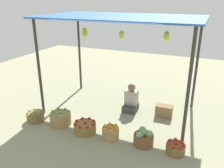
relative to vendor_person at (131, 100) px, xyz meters
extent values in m
plane|color=#989775|center=(-0.29, -0.09, -0.30)|extent=(14.00, 14.00, 0.00)
cylinder|color=#38332D|center=(-2.11, -1.08, 0.94)|extent=(0.07, 0.07, 2.48)
cylinder|color=#38332D|center=(1.52, -1.08, 0.94)|extent=(0.07, 0.07, 2.48)
cylinder|color=#38332D|center=(-2.11, 0.90, 0.94)|extent=(0.07, 0.07, 2.48)
cylinder|color=#38332D|center=(1.52, 0.90, 0.94)|extent=(0.07, 0.07, 2.48)
cube|color=#3463A8|center=(-0.29, -0.09, 2.20)|extent=(3.93, 2.29, 0.04)
ellipsoid|color=gold|center=(-1.34, -0.05, 1.76)|extent=(0.14, 0.14, 0.26)
ellipsoid|color=yellow|center=(-0.28, -0.06, 1.76)|extent=(0.13, 0.13, 0.21)
ellipsoid|color=yellow|center=(0.79, 0.20, 1.76)|extent=(0.15, 0.15, 0.25)
cube|color=#3E403E|center=(0.00, -0.03, -0.21)|extent=(0.36, 0.44, 0.18)
cube|color=#AEA497|center=(0.00, 0.02, 0.08)|extent=(0.34, 0.22, 0.40)
sphere|color=#806047|center=(0.00, 0.02, 0.38)|extent=(0.21, 0.21, 0.21)
cylinder|color=brown|center=(-2.03, -1.50, -0.19)|extent=(0.43, 0.43, 0.22)
sphere|color=#388526|center=(-2.03, -1.50, -0.06)|extent=(0.04, 0.04, 0.04)
sphere|color=#327F2B|center=(-1.84, -1.50, -0.07)|extent=(0.04, 0.04, 0.04)
sphere|color=#388636|center=(-1.89, -1.36, -0.07)|extent=(0.04, 0.04, 0.04)
sphere|color=green|center=(-2.03, -1.31, -0.07)|extent=(0.04, 0.04, 0.04)
sphere|color=#3D8B32|center=(-2.16, -1.36, -0.07)|extent=(0.04, 0.04, 0.04)
sphere|color=#368E34|center=(-2.22, -1.50, -0.07)|extent=(0.04, 0.04, 0.04)
sphere|color=#318126|center=(-2.16, -1.64, -0.07)|extent=(0.04, 0.04, 0.04)
sphere|color=green|center=(-2.03, -1.69, -0.07)|extent=(0.04, 0.04, 0.04)
sphere|color=#358F29|center=(-1.89, -1.64, -0.07)|extent=(0.04, 0.04, 0.04)
cylinder|color=#A37F4D|center=(-1.34, -1.40, -0.15)|extent=(0.51, 0.51, 0.29)
sphere|color=#62B44F|center=(-1.34, -1.40, 0.02)|extent=(0.07, 0.07, 0.07)
sphere|color=#64BB4E|center=(-1.12, -1.40, 0.02)|extent=(0.07, 0.07, 0.07)
sphere|color=#71AB48|center=(-1.19, -1.24, 0.02)|extent=(0.07, 0.07, 0.07)
sphere|color=#73A946|center=(-1.34, -1.18, 0.02)|extent=(0.07, 0.07, 0.07)
sphere|color=#67A947|center=(-1.49, -1.24, 0.02)|extent=(0.07, 0.07, 0.07)
sphere|color=#6CB54E|center=(-1.55, -1.40, 0.02)|extent=(0.07, 0.07, 0.07)
sphere|color=#6FB848|center=(-1.49, -1.55, 0.02)|extent=(0.07, 0.07, 0.07)
sphere|color=#64BA46|center=(-1.34, -1.61, 0.02)|extent=(0.07, 0.07, 0.07)
sphere|color=#67AF4B|center=(-1.19, -1.55, 0.02)|extent=(0.07, 0.07, 0.07)
cylinder|color=olive|center=(-0.61, -1.47, -0.19)|extent=(0.52, 0.52, 0.22)
sphere|color=red|center=(-0.61, -1.47, -0.05)|extent=(0.07, 0.07, 0.07)
sphere|color=#A81625|center=(-0.40, -1.47, -0.06)|extent=(0.07, 0.07, 0.07)
sphere|color=#AD1A1D|center=(-0.46, -1.32, -0.06)|extent=(0.07, 0.07, 0.07)
sphere|color=#B4171C|center=(-0.61, -1.26, -0.06)|extent=(0.07, 0.07, 0.07)
sphere|color=#B51629|center=(-0.77, -1.32, -0.06)|extent=(0.07, 0.07, 0.07)
sphere|color=#AF171E|center=(-0.83, -1.47, -0.06)|extent=(0.07, 0.07, 0.07)
sphere|color=red|center=(-0.77, -1.63, -0.06)|extent=(0.07, 0.07, 0.07)
sphere|color=#B41E1A|center=(-0.61, -1.69, -0.06)|extent=(0.07, 0.07, 0.07)
sphere|color=red|center=(-0.46, -1.63, -0.06)|extent=(0.07, 0.07, 0.07)
cylinder|color=tan|center=(0.04, -1.48, -0.17)|extent=(0.37, 0.37, 0.26)
sphere|color=orange|center=(0.04, -1.48, -0.01)|extent=(0.08, 0.08, 0.08)
sphere|color=orange|center=(0.18, -1.48, -0.02)|extent=(0.08, 0.08, 0.08)
sphere|color=orange|center=(0.11, -1.35, -0.02)|extent=(0.08, 0.08, 0.08)
sphere|color=orange|center=(-0.03, -1.35, -0.02)|extent=(0.08, 0.08, 0.08)
sphere|color=orange|center=(-0.11, -1.48, -0.02)|extent=(0.08, 0.08, 0.08)
sphere|color=orange|center=(-0.03, -1.60, -0.02)|extent=(0.08, 0.08, 0.08)
sphere|color=orange|center=(0.11, -1.60, -0.02)|extent=(0.08, 0.08, 0.08)
cylinder|color=brown|center=(0.77, -1.42, -0.18)|extent=(0.43, 0.43, 0.25)
sphere|color=#749E5D|center=(0.77, -1.42, 0.01)|extent=(0.15, 0.15, 0.15)
sphere|color=#78A460|center=(0.89, -1.42, -0.01)|extent=(0.15, 0.15, 0.15)
sphere|color=#71A661|center=(0.71, -1.32, -0.01)|extent=(0.15, 0.15, 0.15)
sphere|color=#709F6B|center=(0.71, -1.53, -0.01)|extent=(0.15, 0.15, 0.15)
cylinder|color=brown|center=(1.44, -1.44, -0.20)|extent=(0.38, 0.38, 0.20)
sphere|color=red|center=(1.44, -1.44, -0.07)|extent=(0.07, 0.07, 0.07)
sphere|color=red|center=(1.59, -1.44, -0.08)|extent=(0.07, 0.07, 0.07)
sphere|color=red|center=(1.53, -1.33, -0.08)|extent=(0.07, 0.07, 0.07)
sphere|color=red|center=(1.41, -1.30, -0.08)|extent=(0.07, 0.07, 0.07)
sphere|color=red|center=(1.30, -1.38, -0.08)|extent=(0.07, 0.07, 0.07)
sphere|color=red|center=(1.30, -1.51, -0.08)|extent=(0.07, 0.07, 0.07)
sphere|color=red|center=(1.41, -1.59, -0.08)|extent=(0.07, 0.07, 0.07)
sphere|color=red|center=(1.53, -1.56, -0.08)|extent=(0.07, 0.07, 0.07)
cube|color=olive|center=(0.91, 0.02, -0.15)|extent=(0.42, 0.25, 0.30)
camera|label=1|loc=(1.82, -5.56, 2.67)|focal=37.59mm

